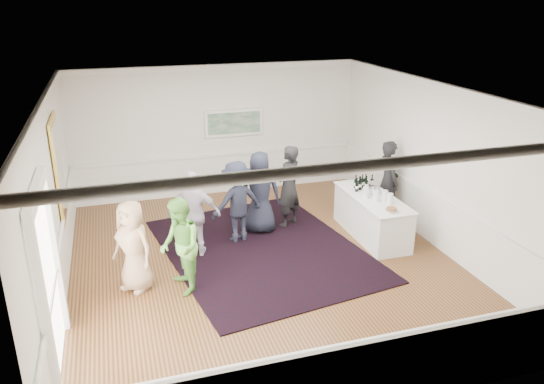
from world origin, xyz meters
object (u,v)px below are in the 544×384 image
object	(u,v)px
guest_lilac	(194,214)
ice_bucket	(374,189)
guest_tan	(133,246)
serving_table	(372,216)
guest_dark_b	(289,186)
nut_bowl	(391,210)
guest_green	(180,247)
guest_dark_a	(237,202)
guest_navy	(260,193)
bartender	(388,181)

from	to	relation	value
guest_lilac	ice_bucket	distance (m)	3.69
guest_tan	guest_lilac	size ratio (longest dim) A/B	0.95
serving_table	guest_dark_b	size ratio (longest dim) A/B	1.20
guest_tan	nut_bowl	distance (m)	4.76
serving_table	ice_bucket	distance (m)	0.57
guest_dark_b	guest_lilac	bearing A→B (deg)	-13.43
guest_green	guest_dark_a	bearing A→B (deg)	134.93
guest_dark_b	ice_bucket	bearing A→B (deg)	115.49
guest_dark_b	guest_navy	size ratio (longest dim) A/B	1.03
bartender	guest_lilac	xyz separation A→B (m)	(-4.35, -0.50, -0.05)
guest_dark_a	guest_dark_b	world-z (taller)	guest_dark_b
guest_lilac	nut_bowl	bearing A→B (deg)	-179.83
serving_table	guest_tan	bearing A→B (deg)	-171.31
guest_dark_b	guest_navy	xyz separation A→B (m)	(-0.67, -0.12, -0.03)
guest_lilac	guest_navy	distance (m)	1.64
guest_green	nut_bowl	distance (m)	4.02
guest_dark_a	ice_bucket	world-z (taller)	guest_dark_a
guest_green	nut_bowl	size ratio (longest dim) A/B	6.92
guest_dark_b	nut_bowl	size ratio (longest dim) A/B	7.49
guest_tan	guest_green	distance (m)	0.80
guest_lilac	guest_dark_a	xyz separation A→B (m)	(0.93, 0.40, -0.01)
bartender	guest_green	size ratio (longest dim) A/B	1.09
guest_lilac	guest_green	bearing A→B (deg)	86.93
guest_navy	ice_bucket	distance (m)	2.34
serving_table	bartender	xyz separation A→B (m)	(0.73, 0.71, 0.46)
serving_table	guest_green	bearing A→B (deg)	-165.66
guest_green	ice_bucket	distance (m)	4.29
guest_green	guest_dark_b	distance (m)	3.31
bartender	guest_navy	bearing A→B (deg)	88.46
bartender	nut_bowl	world-z (taller)	bartender
guest_green	ice_bucket	bearing A→B (deg)	100.26
guest_lilac	nut_bowl	size ratio (longest dim) A/B	7.07
bartender	guest_green	distance (m)	5.10
guest_lilac	guest_navy	bearing A→B (deg)	-138.67
guest_navy	nut_bowl	size ratio (longest dim) A/B	7.27
serving_table	bartender	distance (m)	1.12
guest_green	serving_table	bearing A→B (deg)	98.86
serving_table	guest_green	size ratio (longest dim) A/B	1.30
serving_table	bartender	bearing A→B (deg)	44.10
guest_green	guest_navy	bearing A→B (deg)	129.80
guest_dark_b	nut_bowl	xyz separation A→B (m)	(1.43, -1.85, 0.01)
serving_table	guest_dark_b	bearing A→B (deg)	145.07
guest_dark_a	ice_bucket	distance (m)	2.81
serving_table	guest_dark_b	xyz separation A→B (m)	(-1.47, 1.03, 0.46)
nut_bowl	guest_dark_a	bearing A→B (deg)	151.63
guest_tan	guest_navy	distance (m)	3.13
guest_navy	guest_dark_b	bearing A→B (deg)	-155.65
guest_lilac	guest_dark_a	bearing A→B (deg)	-140.30
bartender	guest_green	bearing A→B (deg)	112.38
serving_table	guest_dark_a	bearing A→B (deg)	167.25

